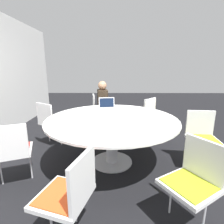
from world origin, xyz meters
TOP-DOWN VIEW (x-y plane):
  - ground_plane at (0.00, 0.00)m, footprint 16.00×16.00m
  - conference_table at (0.00, 0.00)m, footprint 2.02×2.02m
  - chair_0 at (1.66, 0.34)m, footprint 0.50×0.49m
  - chair_1 at (0.68, 1.21)m, footprint 0.59×0.60m
  - chair_2 at (-0.57, 1.27)m, footprint 0.55×0.56m
  - chair_3 at (-1.35, 0.34)m, footprint 0.54×0.53m
  - chair_4 at (-1.15, -0.78)m, footprint 0.59×0.59m
  - chair_5 at (-0.07, -1.39)m, footprint 0.46×0.48m
  - chair_6 at (1.05, -0.91)m, footprint 0.61×0.61m
  - person_0 at (1.43, 0.22)m, footprint 0.39×0.30m
  - laptop at (0.60, 0.10)m, footprint 0.27×0.33m
  - coffee_cup at (-0.54, 0.08)m, footprint 0.07×0.07m

SIDE VIEW (x-z plane):
  - ground_plane at x=0.00m, z-range 0.00..0.00m
  - chair_0 at x=1.66m, z-range 0.09..0.95m
  - chair_1 at x=0.68m, z-range 0.09..0.95m
  - chair_2 at x=-0.57m, z-range 0.09..0.95m
  - chair_3 at x=-1.35m, z-range 0.09..0.95m
  - chair_4 at x=-1.15m, z-range 0.09..0.95m
  - chair_5 at x=-0.07m, z-range 0.09..0.95m
  - chair_6 at x=1.05m, z-range 0.09..0.95m
  - conference_table at x=0.00m, z-range 0.27..1.02m
  - person_0 at x=1.43m, z-range 0.10..1.32m
  - coffee_cup at x=-0.54m, z-range 0.75..0.84m
  - laptop at x=0.60m, z-range 0.70..0.92m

